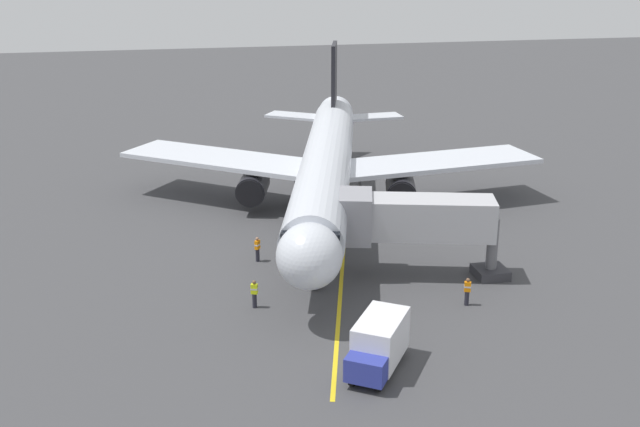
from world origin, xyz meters
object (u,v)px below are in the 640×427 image
at_px(ground_crew_marshaller, 467,291).
at_px(jet_bridge, 403,219).
at_px(ground_crew_loader, 254,293).
at_px(box_truck_near_nose, 378,345).
at_px(airplane, 326,166).
at_px(ground_crew_wing_walker, 257,249).

bearing_deg(ground_crew_marshaller, jet_bridge, -64.68).
height_order(ground_crew_loader, box_truck_near_nose, box_truck_near_nose).
xyz_separation_m(airplane, ground_crew_marshaller, (-4.59, 17.32, -3.12)).
distance_m(ground_crew_wing_walker, box_truck_near_nose, 15.57).
bearing_deg(ground_crew_wing_walker, ground_crew_loader, 80.97).
relative_size(airplane, box_truck_near_nose, 8.09).
height_order(jet_bridge, box_truck_near_nose, jet_bridge).
xyz_separation_m(ground_crew_wing_walker, box_truck_near_nose, (-3.95, 15.06, 0.50)).
xyz_separation_m(jet_bridge, ground_crew_loader, (9.77, 2.76, -2.88)).
distance_m(ground_crew_loader, box_truck_near_nose, 9.62).
bearing_deg(jet_bridge, airplane, -79.79).
bearing_deg(box_truck_near_nose, ground_crew_loader, -58.34).
bearing_deg(ground_crew_loader, ground_crew_marshaller, 169.43).
bearing_deg(airplane, ground_crew_loader, 63.35).
height_order(ground_crew_marshaller, box_truck_near_nose, box_truck_near_nose).
bearing_deg(ground_crew_marshaller, ground_crew_loader, -10.57).
xyz_separation_m(jet_bridge, ground_crew_wing_walker, (8.68, -4.12, -2.88)).
bearing_deg(jet_bridge, box_truck_near_nose, 66.60).
height_order(jet_bridge, ground_crew_loader, jet_bridge).
bearing_deg(ground_crew_loader, jet_bridge, -164.21).
relative_size(jet_bridge, ground_crew_wing_walker, 6.70).
bearing_deg(box_truck_near_nose, airplane, -96.18).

